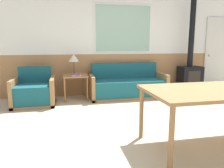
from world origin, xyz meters
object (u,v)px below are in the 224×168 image
side_table (75,79)px  table_lamp (74,58)px  couch (128,87)px  dining_table (216,94)px  wood_stove (190,70)px  armchair (34,93)px

side_table → table_lamp: size_ratio=1.19×
couch → dining_table: size_ratio=1.07×
table_lamp → dining_table: (1.66, -3.01, -0.29)m
dining_table → couch: bearing=96.8°
wood_stove → table_lamp: bearing=179.0°
couch → side_table: (-1.30, 0.06, 0.23)m
table_lamp → dining_table: table_lamp is taller
armchair → dining_table: (2.57, -2.62, 0.44)m
side_table → wood_stove: bearing=0.9°
wood_stove → dining_table: bearing=-116.3°
side_table → table_lamp: 0.51m
armchair → dining_table: 3.70m
couch → armchair: bearing=-174.1°
couch → armchair: size_ratio=2.15×
couch → table_lamp: (-1.32, 0.16, 0.73)m
armchair → table_lamp: table_lamp is taller
side_table → dining_table: size_ratio=0.33×
side_table → dining_table: dining_table is taller
armchair → wood_stove: 4.06m
dining_table → wood_stove: 3.30m
side_table → dining_table: 3.35m
armchair → side_table: size_ratio=1.49×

